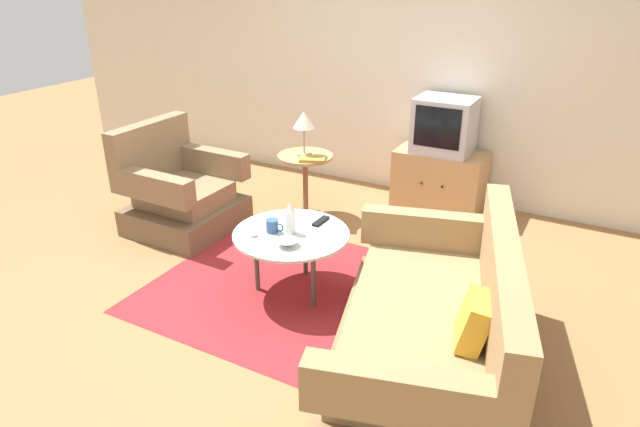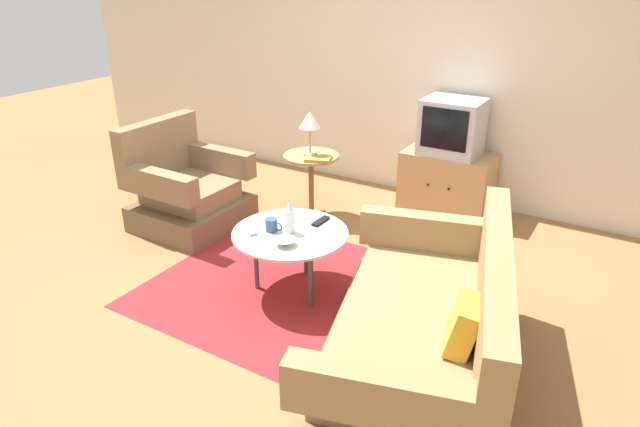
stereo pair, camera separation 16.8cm
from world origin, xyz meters
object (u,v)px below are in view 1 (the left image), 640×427
(tv_stand, at_px, (439,180))
(bowl, at_px, (287,243))
(armchair, at_px, (179,194))
(couch, at_px, (430,332))
(book, at_px, (312,159))
(tv_remote_silver, at_px, (250,232))
(television, at_px, (444,125))
(side_table, at_px, (305,172))
(coffee_table, at_px, (291,237))
(mug, at_px, (273,226))
(tv_remote_dark, at_px, (321,221))
(vase, at_px, (290,218))
(table_lamp, at_px, (304,122))

(tv_stand, relative_size, bowl, 5.60)
(armchair, height_order, tv_stand, armchair)
(tv_stand, bearing_deg, couch, -73.67)
(bowl, relative_size, book, 0.56)
(couch, bearing_deg, tv_remote_silver, 64.75)
(television, bearing_deg, side_table, -143.29)
(coffee_table, xyz_separation_m, tv_remote_silver, (-0.25, -0.15, 0.05))
(mug, bearing_deg, tv_remote_silver, -142.83)
(side_table, distance_m, mug, 1.37)
(armchair, distance_m, television, 2.54)
(couch, xyz_separation_m, tv_remote_dark, (-1.07, 0.65, 0.20))
(coffee_table, distance_m, tv_stand, 2.08)
(coffee_table, bearing_deg, bowl, -65.74)
(tv_remote_dark, bearing_deg, coffee_table, 158.65)
(tv_stand, height_order, vase, vase)
(armchair, relative_size, book, 3.52)
(tv_remote_silver, height_order, book, book)
(coffee_table, relative_size, tv_remote_dark, 4.67)
(table_lamp, xyz_separation_m, tv_remote_silver, (0.35, -1.37, -0.43))
(mug, bearing_deg, coffee_table, 23.78)
(television, xyz_separation_m, tv_remote_dark, (-0.36, -1.77, -0.35))
(table_lamp, bearing_deg, book, -35.44)
(television, xyz_separation_m, table_lamp, (-1.07, -0.79, 0.08))
(mug, height_order, tv_remote_dark, mug)
(side_table, distance_m, vase, 1.38)
(coffee_table, relative_size, tv_stand, 0.99)
(television, bearing_deg, book, -135.82)
(tv_stand, bearing_deg, vase, -102.97)
(coffee_table, relative_size, television, 1.56)
(side_table, relative_size, table_lamp, 1.48)
(table_lamp, distance_m, bowl, 1.62)
(television, height_order, vase, television)
(mug, height_order, tv_remote_silver, mug)
(television, bearing_deg, tv_stand, 90.00)
(book, bearing_deg, mug, -96.79)
(table_lamp, bearing_deg, side_table, 29.34)
(armchair, height_order, tv_remote_silver, armchair)
(tv_remote_silver, bearing_deg, couch, 21.58)
(television, bearing_deg, table_lamp, -143.34)
(tv_stand, bearing_deg, side_table, -143.14)
(armchair, distance_m, coffee_table, 1.54)
(couch, xyz_separation_m, mug, (-1.30, 0.35, 0.23))
(vase, xyz_separation_m, book, (-0.45, 1.13, 0.02))
(couch, xyz_separation_m, bowl, (-1.09, 0.21, 0.21))
(tv_stand, bearing_deg, tv_remote_silver, -108.27)
(tv_remote_dark, bearing_deg, tv_remote_silver, 140.05)
(tv_stand, height_order, tv_remote_silver, tv_stand)
(bowl, relative_size, tv_remote_silver, 0.96)
(side_table, distance_m, bowl, 1.57)
(table_lamp, distance_m, tv_remote_silver, 1.48)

